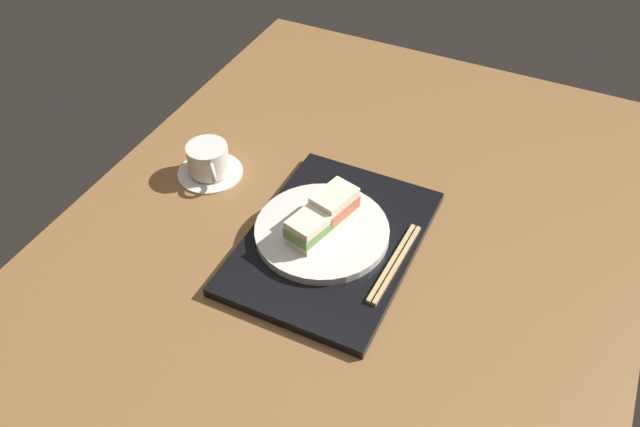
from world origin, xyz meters
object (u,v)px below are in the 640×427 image
(sandwich_plate, at_px, (323,230))
(sandwich_near, at_px, (311,227))
(coffee_cup, at_px, (209,162))
(sandwich_far, at_px, (334,206))
(chopsticks_pair, at_px, (395,263))

(sandwich_plate, bearing_deg, sandwich_near, 165.11)
(sandwich_near, xyz_separation_m, coffee_cup, (0.10, 0.27, -0.03))
(sandwich_plate, distance_m, sandwich_far, 0.05)
(sandwich_far, bearing_deg, coffee_cup, 82.15)
(coffee_cup, bearing_deg, sandwich_near, -110.27)
(sandwich_plate, relative_size, sandwich_near, 2.55)
(sandwich_far, xyz_separation_m, chopsticks_pair, (-0.04, -0.13, -0.04))
(sandwich_far, height_order, coffee_cup, sandwich_far)
(sandwich_plate, relative_size, chopsticks_pair, 1.22)
(sandwich_plate, height_order, sandwich_far, sandwich_far)
(sandwich_plate, height_order, coffee_cup, coffee_cup)
(sandwich_plate, bearing_deg, sandwich_far, -14.89)
(sandwich_near, distance_m, sandwich_far, 0.06)
(sandwich_near, bearing_deg, sandwich_plate, -14.89)
(sandwich_plate, distance_m, sandwich_near, 0.04)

